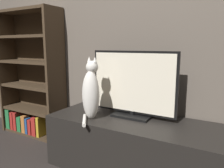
{
  "coord_description": "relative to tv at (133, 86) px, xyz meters",
  "views": [
    {
      "loc": [
        0.69,
        -0.65,
        1.05
      ],
      "look_at": [
        -0.19,
        0.87,
        0.74
      ],
      "focal_mm": 35.0,
      "sensor_mm": 36.0,
      "label": 1
    }
  ],
  "objects": [
    {
      "name": "wall_back",
      "position": [
        0.05,
        0.24,
        0.58
      ],
      "size": [
        4.8,
        0.05,
        2.6
      ],
      "color": "#60564C",
      "rests_on": "ground_plane"
    },
    {
      "name": "cat",
      "position": [
        -0.27,
        -0.22,
        -0.05
      ],
      "size": [
        0.16,
        0.28,
        0.51
      ],
      "rotation": [
        0.0,
        0.0,
        0.02
      ],
      "color": "silver",
      "rests_on": "tv_stand"
    },
    {
      "name": "tv_stand",
      "position": [
        0.05,
        -0.08,
        -0.49
      ],
      "size": [
        1.43,
        0.55,
        0.45
      ],
      "color": "black",
      "rests_on": "ground_plane"
    },
    {
      "name": "bookshelf",
      "position": [
        -1.34,
        0.1,
        -0.1
      ],
      "size": [
        0.83,
        0.28,
        1.44
      ],
      "color": "#3D2D1E",
      "rests_on": "ground_plane"
    },
    {
      "name": "tv",
      "position": [
        0.0,
        0.0,
        0.0
      ],
      "size": [
        0.74,
        0.2,
        0.55
      ],
      "color": "black",
      "rests_on": "tv_stand"
    }
  ]
}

